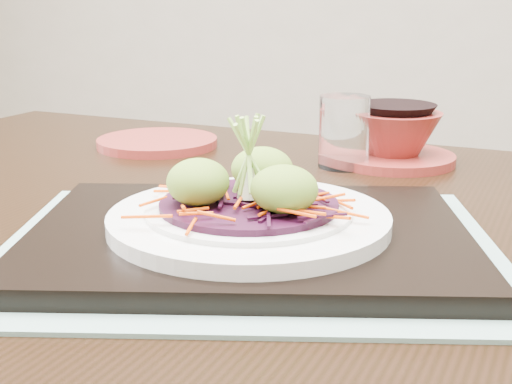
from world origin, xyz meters
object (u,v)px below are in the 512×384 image
(dining_table, at_px, (254,321))
(terracotta_side_plate, at_px, (157,142))
(terracotta_bowl_set, at_px, (394,140))
(serving_tray, at_px, (249,236))
(white_plate, at_px, (249,218))
(water_glass, at_px, (344,132))

(dining_table, distance_m, terracotta_side_plate, 0.39)
(dining_table, bearing_deg, terracotta_bowl_set, 77.95)
(dining_table, height_order, terracotta_side_plate, terracotta_side_plate)
(dining_table, distance_m, serving_tray, 0.15)
(white_plate, relative_size, terracotta_side_plate, 1.40)
(terracotta_side_plate, height_order, terracotta_bowl_set, terracotta_bowl_set)
(white_plate, height_order, water_glass, water_glass)
(water_glass, bearing_deg, dining_table, -99.06)
(white_plate, bearing_deg, terracotta_bowl_set, 78.25)
(white_plate, xyz_separation_m, terracotta_side_plate, (-0.26, 0.37, -0.02))
(water_glass, bearing_deg, white_plate, -93.25)
(white_plate, height_order, terracotta_side_plate, white_plate)
(dining_table, distance_m, terracotta_bowl_set, 0.34)
(serving_tray, relative_size, water_glass, 4.10)
(terracotta_bowl_set, bearing_deg, serving_tray, -101.75)
(dining_table, relative_size, serving_tray, 3.74)
(serving_tray, relative_size, terracotta_side_plate, 2.16)
(terracotta_bowl_set, bearing_deg, terracotta_side_plate, -179.49)
(white_plate, bearing_deg, serving_tray, 180.00)
(dining_table, height_order, serving_tray, serving_tray)
(dining_table, bearing_deg, white_plate, -68.66)
(white_plate, relative_size, terracotta_bowl_set, 1.29)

